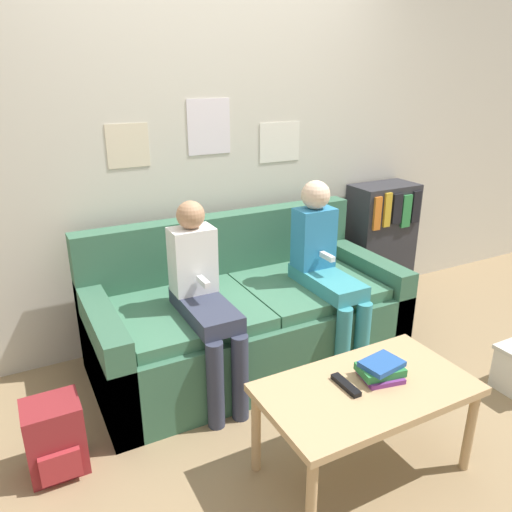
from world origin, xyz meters
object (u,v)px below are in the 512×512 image
(backpack, at_px, (55,438))
(bookshelf, at_px, (380,242))
(coffee_table, at_px, (366,396))
(couch, at_px, (246,318))
(person_left, at_px, (204,296))
(person_right, at_px, (325,265))
(tv_remote, at_px, (346,385))

(backpack, bearing_deg, bookshelf, 16.97)
(backpack, bearing_deg, coffee_table, -27.67)
(couch, bearing_deg, person_left, -149.15)
(couch, bearing_deg, backpack, -159.72)
(couch, distance_m, bookshelf, 1.41)
(couch, height_order, backpack, couch)
(couch, distance_m, backpack, 1.28)
(person_right, relative_size, bookshelf, 1.21)
(person_left, xyz_separation_m, person_right, (0.80, 0.01, 0.02))
(person_right, bearing_deg, backpack, -171.78)
(person_right, bearing_deg, tv_remote, -119.58)
(backpack, bearing_deg, couch, 20.28)
(tv_remote, relative_size, bookshelf, 0.18)
(couch, height_order, coffee_table, couch)
(couch, bearing_deg, bookshelf, 13.95)
(coffee_table, bearing_deg, person_left, 114.66)
(coffee_table, relative_size, person_left, 0.86)
(tv_remote, bearing_deg, person_right, 60.16)
(person_left, bearing_deg, backpack, -164.75)
(bookshelf, distance_m, backpack, 2.69)
(couch, bearing_deg, coffee_table, -87.52)
(person_right, relative_size, backpack, 3.18)
(bookshelf, bearing_deg, coffee_table, -132.43)
(person_right, height_order, backpack, person_right)
(couch, relative_size, coffee_table, 2.01)
(couch, relative_size, bookshelf, 2.03)
(tv_remote, relative_size, backpack, 0.48)
(coffee_table, relative_size, person_right, 0.83)
(couch, relative_size, person_right, 1.67)
(coffee_table, height_order, person_left, person_left)
(coffee_table, relative_size, bookshelf, 1.01)
(tv_remote, bearing_deg, coffee_table, -21.47)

